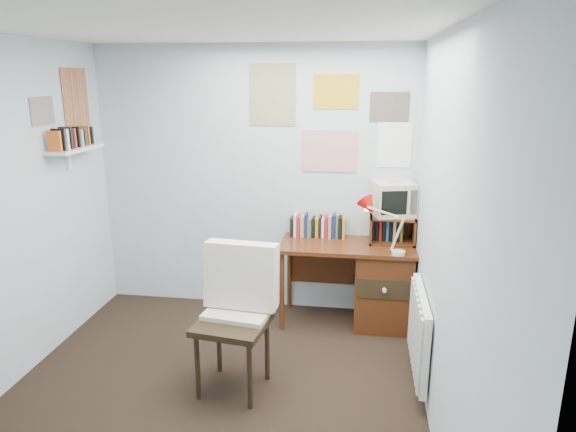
{
  "coord_description": "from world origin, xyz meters",
  "views": [
    {
      "loc": [
        1.0,
        -2.92,
        2.22
      ],
      "look_at": [
        0.42,
        1.03,
        1.12
      ],
      "focal_mm": 32.0,
      "sensor_mm": 36.0,
      "label": 1
    }
  ],
  "objects_px": {
    "tv_riser": "(392,229)",
    "desk": "(376,282)",
    "crt_tv": "(393,197)",
    "desk_lamp": "(400,231)",
    "radiator": "(419,332)",
    "wall_shelf": "(75,149)",
    "desk_chair": "(232,324)"
  },
  "relations": [
    {
      "from": "desk_lamp",
      "to": "tv_riser",
      "type": "xyz_separation_m",
      "value": [
        -0.04,
        0.33,
        -0.08
      ]
    },
    {
      "from": "tv_riser",
      "to": "crt_tv",
      "type": "bearing_deg",
      "value": 97.4
    },
    {
      "from": "desk_chair",
      "to": "crt_tv",
      "type": "xyz_separation_m",
      "value": [
        1.16,
        1.32,
        0.66
      ]
    },
    {
      "from": "desk_lamp",
      "to": "crt_tv",
      "type": "relative_size",
      "value": 1.2
    },
    {
      "from": "tv_riser",
      "to": "desk",
      "type": "bearing_deg",
      "value": -137.04
    },
    {
      "from": "desk_chair",
      "to": "wall_shelf",
      "type": "bearing_deg",
      "value": 160.46
    },
    {
      "from": "desk",
      "to": "tv_riser",
      "type": "distance_m",
      "value": 0.51
    },
    {
      "from": "desk_chair",
      "to": "wall_shelf",
      "type": "relative_size",
      "value": 1.67
    },
    {
      "from": "radiator",
      "to": "desk_chair",
      "type": "bearing_deg",
      "value": -168.98
    },
    {
      "from": "desk_chair",
      "to": "desk_lamp",
      "type": "distance_m",
      "value": 1.61
    },
    {
      "from": "crt_tv",
      "to": "wall_shelf",
      "type": "relative_size",
      "value": 0.56
    },
    {
      "from": "wall_shelf",
      "to": "tv_riser",
      "type": "bearing_deg",
      "value": 10.32
    },
    {
      "from": "radiator",
      "to": "wall_shelf",
      "type": "xyz_separation_m",
      "value": [
        -2.86,
        0.55,
        1.2
      ]
    },
    {
      "from": "desk_chair",
      "to": "desk",
      "type": "bearing_deg",
      "value": 57.11
    },
    {
      "from": "wall_shelf",
      "to": "desk",
      "type": "bearing_deg",
      "value": 8.4
    },
    {
      "from": "wall_shelf",
      "to": "radiator",
      "type": "bearing_deg",
      "value": -10.89
    },
    {
      "from": "desk_chair",
      "to": "crt_tv",
      "type": "bearing_deg",
      "value": 57.06
    },
    {
      "from": "wall_shelf",
      "to": "crt_tv",
      "type": "bearing_deg",
      "value": 10.75
    },
    {
      "from": "desk_lamp",
      "to": "desk_chair",
      "type": "bearing_deg",
      "value": -160.52
    },
    {
      "from": "desk_lamp",
      "to": "crt_tv",
      "type": "height_order",
      "value": "crt_tv"
    },
    {
      "from": "desk_lamp",
      "to": "radiator",
      "type": "height_order",
      "value": "desk_lamp"
    },
    {
      "from": "tv_riser",
      "to": "radiator",
      "type": "xyz_separation_m",
      "value": [
        0.17,
        -1.04,
        -0.47
      ]
    },
    {
      "from": "desk_lamp",
      "to": "radiator",
      "type": "bearing_deg",
      "value": -99.3
    },
    {
      "from": "desk_lamp",
      "to": "wall_shelf",
      "type": "bearing_deg",
      "value": 163.96
    },
    {
      "from": "desk",
      "to": "tv_riser",
      "type": "xyz_separation_m",
      "value": [
        0.12,
        0.11,
        0.48
      ]
    },
    {
      "from": "desk_lamp",
      "to": "wall_shelf",
      "type": "height_order",
      "value": "wall_shelf"
    },
    {
      "from": "tv_riser",
      "to": "wall_shelf",
      "type": "height_order",
      "value": "wall_shelf"
    },
    {
      "from": "desk_chair",
      "to": "wall_shelf",
      "type": "xyz_separation_m",
      "value": [
        -1.53,
        0.81,
        1.1
      ]
    },
    {
      "from": "radiator",
      "to": "wall_shelf",
      "type": "height_order",
      "value": "wall_shelf"
    },
    {
      "from": "desk",
      "to": "radiator",
      "type": "bearing_deg",
      "value": -72.76
    },
    {
      "from": "tv_riser",
      "to": "crt_tv",
      "type": "height_order",
      "value": "crt_tv"
    },
    {
      "from": "desk_lamp",
      "to": "tv_riser",
      "type": "relative_size",
      "value": 1.04
    }
  ]
}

